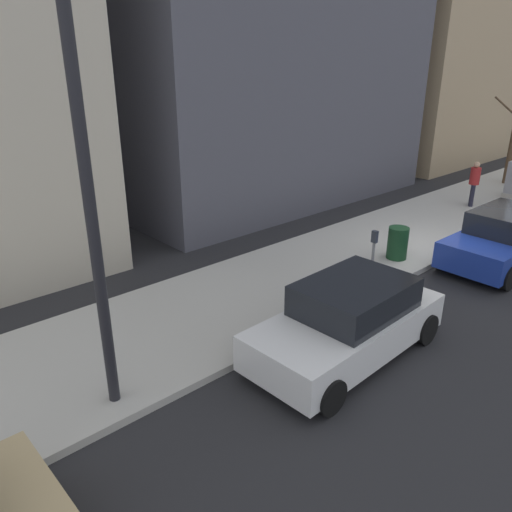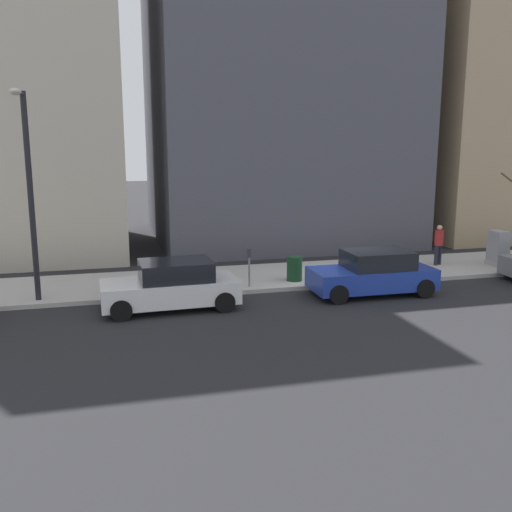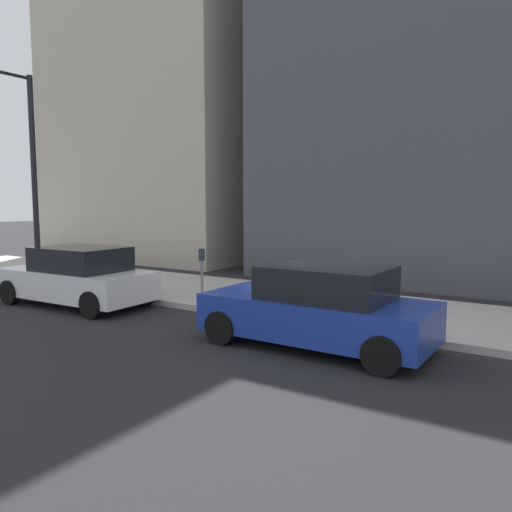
% 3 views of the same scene
% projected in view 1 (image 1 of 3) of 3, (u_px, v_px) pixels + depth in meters
% --- Properties ---
extents(ground_plane, '(120.00, 120.00, 0.00)m').
position_uv_depth(ground_plane, '(452.00, 258.00, 14.43)').
color(ground_plane, '#232326').
extents(sidewalk, '(4.00, 36.00, 0.15)m').
position_uv_depth(sidewalk, '(393.00, 238.00, 15.78)').
color(sidewalk, '#B2AFA8').
rests_on(sidewalk, ground).
extents(parked_car_blue, '(1.95, 4.22, 1.52)m').
position_uv_depth(parked_car_blue, '(504.00, 239.00, 13.79)').
color(parked_car_blue, '#1E389E').
rests_on(parked_car_blue, ground).
extents(parked_car_white, '(2.03, 4.25, 1.52)m').
position_uv_depth(parked_car_white, '(348.00, 321.00, 9.54)').
color(parked_car_white, white).
rests_on(parked_car_white, ground).
extents(parking_meter, '(0.14, 0.10, 1.35)m').
position_uv_depth(parking_meter, '(373.00, 251.00, 12.28)').
color(parking_meter, slate).
rests_on(parking_meter, sidewalk).
extents(streetlamp, '(1.97, 0.32, 6.50)m').
position_uv_depth(streetlamp, '(94.00, 172.00, 6.68)').
color(streetlamp, black).
rests_on(streetlamp, sidewalk).
extents(trash_bin, '(0.56, 0.56, 0.90)m').
position_uv_depth(trash_bin, '(398.00, 243.00, 13.86)').
color(trash_bin, '#14381E').
rests_on(trash_bin, sidewalk).
extents(pedestrian_midblock, '(0.36, 0.38, 1.66)m').
position_uv_depth(pedestrian_midblock, '(474.00, 181.00, 18.51)').
color(pedestrian_midblock, '#1E1E2D').
rests_on(pedestrian_midblock, sidewalk).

